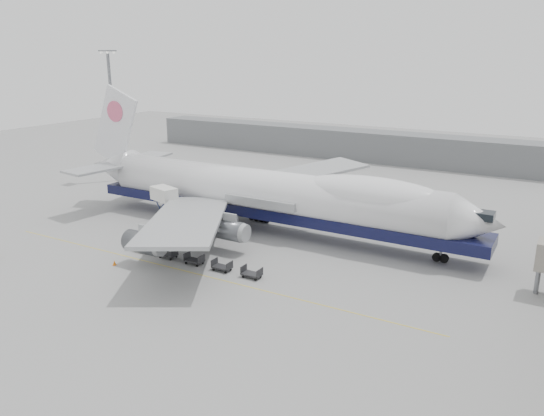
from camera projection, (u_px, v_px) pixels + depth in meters
The scene contains 12 objects.
ground at pixel (219, 256), 67.54m from camera, with size 260.00×260.00×0.00m, color gray.
apron_line at pixel (189, 272), 62.54m from camera, with size 60.00×0.15×0.01m, color gold.
hangar at pixel (351, 144), 129.61m from camera, with size 110.00×8.00×7.00m, color slate.
floodlight_mast at pixel (112, 110), 103.59m from camera, with size 2.40×2.40×25.43m.
airliner at pixel (270, 193), 75.64m from camera, with size 67.00×55.30×19.98m.
catering_truck at pixel (165, 204), 78.22m from camera, with size 4.87×3.94×5.98m.
traffic_cone at pixel (114, 263), 64.51m from camera, with size 0.43×0.43×0.63m.
dolly_0 at pixel (143, 248), 68.75m from camera, with size 2.30×1.35×1.30m.
dolly_1 at pixel (168, 254), 66.77m from camera, with size 2.30×1.35×1.30m.
dolly_2 at pixel (194, 260), 64.79m from camera, with size 2.30×1.35×1.30m.
dolly_3 at pixel (222, 266), 62.80m from camera, with size 2.30×1.35×1.30m.
dolly_4 at pixel (252, 273), 60.82m from camera, with size 2.30×1.35×1.30m.
Camera 1 is at (37.35, -51.34, 24.80)m, focal length 35.00 mm.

